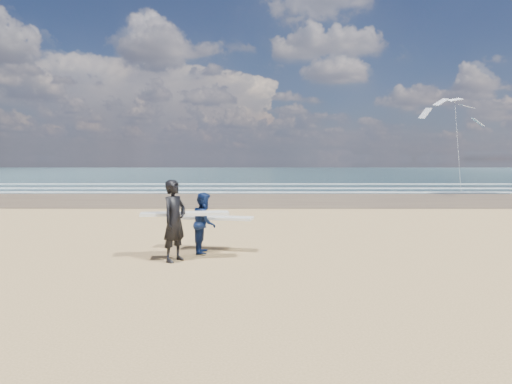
{
  "coord_description": "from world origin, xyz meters",
  "views": [
    {
      "loc": [
        1.77,
        -10.85,
        2.52
      ],
      "look_at": [
        1.71,
        6.0,
        1.29
      ],
      "focal_mm": 32.0,
      "sensor_mm": 36.0,
      "label": 1
    }
  ],
  "objects": [
    {
      "name": "surfer_near",
      "position": [
        -0.25,
        0.26,
        1.02
      ],
      "size": [
        2.25,
        1.22,
        2.01
      ],
      "color": "black",
      "rests_on": "ground"
    },
    {
      "name": "surfer_far",
      "position": [
        0.36,
        1.27,
        0.82
      ],
      "size": [
        2.26,
        1.21,
        1.62
      ],
      "color": "#0C1C48",
      "rests_on": "ground"
    },
    {
      "name": "ocean",
      "position": [
        20.0,
        72.0,
        0.01
      ],
      "size": [
        220.0,
        100.0,
        0.02
      ],
      "primitive_type": "cube",
      "color": "#183136",
      "rests_on": "ground"
    },
    {
      "name": "kite_1",
      "position": [
        18.32,
        27.25,
        4.73
      ],
      "size": [
        5.45,
        4.7,
        8.66
      ],
      "color": "slate",
      "rests_on": "ground"
    },
    {
      "name": "foam_breakers",
      "position": [
        20.0,
        28.1,
        0.05
      ],
      "size": [
        220.0,
        11.7,
        0.05
      ],
      "color": "white",
      "rests_on": "ground"
    }
  ]
}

